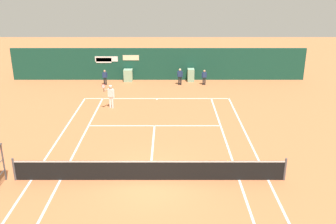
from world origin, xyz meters
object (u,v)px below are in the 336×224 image
(ball_kid_left_post, at_px, (204,76))
(player_on_baseline, at_px, (110,95))
(ball_kid_right_post, at_px, (179,76))
(ball_kid_centre_post, at_px, (104,76))
(tennis_ball_mid_court, at_px, (227,161))

(ball_kid_left_post, bearing_deg, player_on_baseline, 35.72)
(ball_kid_right_post, height_order, ball_kid_centre_post, ball_kid_right_post)
(ball_kid_left_post, relative_size, tennis_ball_mid_court, 18.65)
(ball_kid_left_post, height_order, ball_kid_centre_post, ball_kid_left_post)
(player_on_baseline, distance_m, ball_kid_left_post, 8.92)
(ball_kid_right_post, height_order, tennis_ball_mid_court, ball_kid_right_post)
(ball_kid_right_post, bearing_deg, player_on_baseline, 59.76)
(player_on_baseline, relative_size, tennis_ball_mid_court, 26.84)
(tennis_ball_mid_court, bearing_deg, player_on_baseline, 130.98)
(player_on_baseline, height_order, ball_kid_centre_post, player_on_baseline)
(ball_kid_right_post, distance_m, ball_kid_left_post, 1.99)
(player_on_baseline, xyz_separation_m, ball_kid_left_post, (6.86, 5.70, -0.23))
(ball_kid_centre_post, bearing_deg, player_on_baseline, 100.74)
(player_on_baseline, height_order, ball_kid_right_post, player_on_baseline)
(ball_kid_right_post, xyz_separation_m, ball_kid_left_post, (1.99, 0.00, -0.06))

